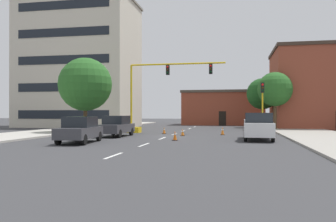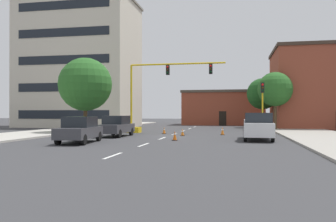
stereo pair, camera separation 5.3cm
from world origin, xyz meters
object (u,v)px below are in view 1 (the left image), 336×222
traffic_light_pole_right (262,96)px  sedan_dark_gray_near_left (80,129)px  tree_right_mid (275,89)px  traffic_cone_roadside_c (183,132)px  tree_left_near (85,84)px  sedan_dark_gray_mid_left (116,126)px  traffic_signal_gantry (145,109)px  traffic_cone_roadside_d (223,131)px  traffic_cone_roadside_b (175,136)px  tree_right_far (262,94)px  traffic_cone_roadside_a (164,131)px  pickup_truck_white (258,127)px

traffic_light_pole_right → sedan_dark_gray_near_left: (-12.61, -12.04, -2.64)m
sedan_dark_gray_near_left → tree_right_mid: bearing=53.2°
tree_right_mid → traffic_cone_roadside_c: size_ratio=11.10×
tree_left_near → traffic_cone_roadside_c: 11.18m
sedan_dark_gray_mid_left → tree_right_mid: bearing=42.9°
traffic_signal_gantry → traffic_light_pole_right: 11.41m
tree_left_near → traffic_cone_roadside_d: size_ratio=10.12×
tree_left_near → traffic_cone_roadside_c: bearing=-12.7°
traffic_light_pole_right → traffic_cone_roadside_b: size_ratio=6.64×
traffic_light_pole_right → traffic_cone_roadside_d: (-3.62, -2.07, -3.17)m
sedan_dark_gray_mid_left → tree_right_far: bearing=56.0°
tree_left_near → sedan_dark_gray_near_left: 11.91m
sedan_dark_gray_near_left → traffic_light_pole_right: bearing=43.7°
traffic_signal_gantry → sedan_dark_gray_near_left: traffic_signal_gantry is taller
sedan_dark_gray_mid_left → traffic_cone_roadside_a: 5.41m
traffic_signal_gantry → traffic_cone_roadside_c: (4.38, -3.74, -2.02)m
tree_left_near → traffic_light_pole_right: bearing=5.5°
tree_right_far → sedan_dark_gray_near_left: (-13.69, -26.10, -3.59)m
tree_right_far → tree_left_near: size_ratio=0.89×
sedan_dark_gray_near_left → traffic_cone_roadside_b: size_ratio=6.43×
tree_right_far → tree_left_near: 23.91m
pickup_truck_white → traffic_cone_roadside_b: (-5.89, -1.64, -0.62)m
pickup_truck_white → traffic_cone_roadside_a: size_ratio=8.81×
pickup_truck_white → traffic_cone_roadside_d: 5.93m
traffic_signal_gantry → traffic_cone_roadside_a: (2.26, -1.33, -2.01)m
traffic_cone_roadside_b → tree_left_near: bearing=144.4°
tree_left_near → traffic_cone_roadside_a: 9.05m
traffic_light_pole_right → traffic_cone_roadside_d: traffic_light_pole_right is taller
tree_right_mid → traffic_cone_roadside_a: size_ratio=10.70×
pickup_truck_white → traffic_cone_roadside_b: pickup_truck_white is taller
traffic_signal_gantry → tree_left_near: size_ratio=1.38×
traffic_signal_gantry → sedan_dark_gray_mid_left: size_ratio=2.25×
traffic_cone_roadside_c → tree_right_mid: bearing=51.8°
traffic_signal_gantry → pickup_truck_white: traffic_signal_gantry is taller
traffic_cone_roadside_c → traffic_light_pole_right: bearing=29.2°
traffic_light_pole_right → tree_left_near: 17.08m
tree_left_near → traffic_cone_roadside_b: tree_left_near is taller
traffic_cone_roadside_c → traffic_signal_gantry: bearing=139.5°
tree_left_near → traffic_cone_roadside_a: tree_left_near is taller
traffic_light_pole_right → tree_right_far: (1.08, 14.06, 0.95)m
tree_left_near → sedan_dark_gray_near_left: tree_left_near is taller
tree_right_far → sedan_dark_gray_mid_left: size_ratio=1.45×
traffic_signal_gantry → tree_right_far: size_ratio=1.55×
traffic_signal_gantry → traffic_cone_roadside_a: traffic_signal_gantry is taller
sedan_dark_gray_near_left → traffic_cone_roadside_a: bearing=71.5°
pickup_truck_white → traffic_light_pole_right: bearing=83.1°
traffic_signal_gantry → sedan_dark_gray_near_left: (-1.27, -11.88, -1.42)m
tree_right_mid → tree_right_far: size_ratio=1.01×
sedan_dark_gray_near_left → sedan_dark_gray_mid_left: size_ratio=1.03×
traffic_light_pole_right → sedan_dark_gray_mid_left: traffic_light_pole_right is taller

